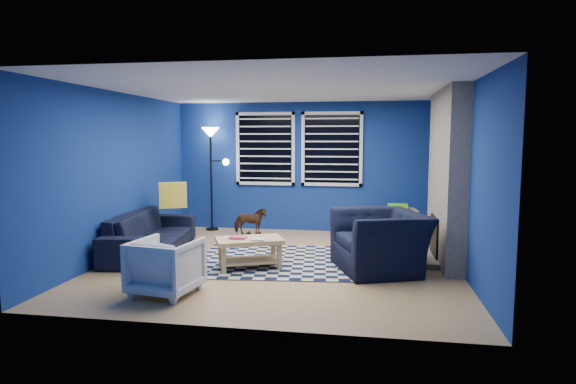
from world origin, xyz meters
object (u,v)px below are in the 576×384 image
Objects in this scene: armchair_big at (380,241)px; coffee_table at (249,247)px; rocking_horse at (250,221)px; tv at (438,161)px; armchair_bent at (166,266)px; cabinet at (397,224)px; floor_lamp at (212,146)px; sofa at (151,233)px.

armchair_big is 1.21× the size of coffee_table.
rocking_horse is at bearing -147.77° from armchair_big.
tv is 5.16m from armchair_bent.
tv is 3.87m from coffee_table.
armchair_big is at bearing -140.71° from armchair_bent.
armchair_bent is 4.54m from cabinet.
cabinet is (-0.67, -0.09, -1.12)m from tv.
armchair_big reaches higher than armchair_bent.
tv is 1.39× the size of armchair_bent.
armchair_bent is 0.70× the size of coffee_table.
tv reaches higher than cabinet.
rocking_horse is 0.82× the size of cabinet.
coffee_table is at bearing -62.28° from floor_lamp.
sofa is 2.12m from armchair_bent.
rocking_horse is 0.29× the size of floor_lamp.
cabinet is at bearing -172.39° from tv.
tv is 4.23m from floor_lamp.
sofa is at bearing -51.33° from armchair_bent.
armchair_big is 0.62× the size of floor_lamp.
cabinet is (2.62, 0.35, -0.03)m from rocking_horse.
rocking_horse is (1.26, 1.36, -0.01)m from sofa.
rocking_horse reaches higher than coffee_table.
armchair_bent is at bearing -133.88° from tv.
rocking_horse is 1.76m from floor_lamp.
tv is 0.45× the size of sofa.
tv is 1.41× the size of cabinet.
coffee_table is (-2.81, -2.43, -1.09)m from tv.
floor_lamp reaches higher than armchair_big.
coffee_table is (0.69, 1.21, -0.02)m from armchair_bent.
armchair_big is 4.21m from floor_lamp.
armchair_bent is 1.01× the size of cabinet.
armchair_bent is at bearing -157.56° from sofa.
cabinet is at bearing -93.80° from rocking_horse.
tv is at bearing 0.01° from cabinet.
tv is at bearing -3.34° from floor_lamp.
rocking_horse is at bearing 103.54° from coffee_table.
coffee_table is at bearing -139.15° from tv.
rocking_horse is at bearing -84.73° from armchair_bent.
tv is 5.01m from sofa.
floor_lamp is at bearing 176.66° from tv.
armchair_bent is at bearing -79.58° from floor_lamp.
sofa reaches higher than rocking_horse.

